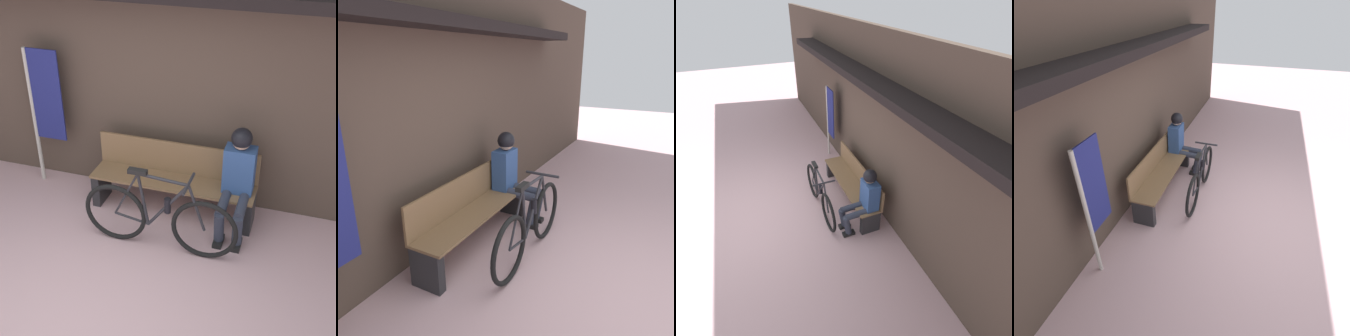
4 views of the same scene
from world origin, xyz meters
TOP-DOWN VIEW (x-y plane):
  - ground_plane at (0.00, 0.00)m, footprint 24.00×24.00m
  - storefront_wall at (0.00, 2.33)m, footprint 12.00×0.56m
  - park_bench_near at (0.29, 1.92)m, footprint 1.95×0.42m
  - bicycle at (0.35, 1.21)m, footprint 1.71×0.40m
  - person_seated at (1.05, 1.80)m, footprint 0.34×0.65m
  - banner_pole at (-1.44, 2.06)m, footprint 0.45×0.05m

SIDE VIEW (x-z plane):
  - ground_plane at x=0.00m, z-range 0.00..0.00m
  - bicycle at x=0.35m, z-range -0.09..0.87m
  - park_bench_near at x=0.29m, z-range -0.01..0.85m
  - person_seated at x=1.05m, z-range 0.09..1.33m
  - banner_pole at x=-1.44m, z-range 0.22..2.03m
  - storefront_wall at x=0.00m, z-range 0.06..3.26m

